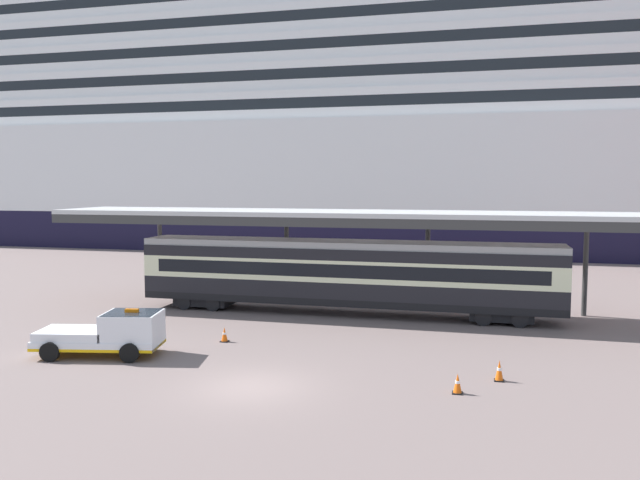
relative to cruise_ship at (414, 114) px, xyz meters
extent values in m
plane|color=#71605D|center=(0.05, -54.32, -15.30)|extent=(400.00, 400.00, 0.00)
cube|color=black|center=(0.02, 0.01, -13.23)|extent=(140.86, 26.82, 4.13)
cube|color=white|center=(0.02, 0.01, -6.35)|extent=(140.86, 26.82, 9.63)
cube|color=white|center=(0.02, 0.01, -0.02)|extent=(129.59, 24.67, 3.03)
cube|color=black|center=(0.02, -12.28, 0.13)|extent=(123.95, 0.12, 1.09)
cube|color=white|center=(0.02, 0.01, 3.01)|extent=(124.41, 23.69, 3.03)
cube|color=black|center=(0.02, -11.78, 3.16)|extent=(119.00, 0.12, 1.09)
cube|color=white|center=(0.02, 0.01, 6.03)|extent=(119.22, 22.70, 3.03)
cube|color=black|center=(0.02, -11.29, 6.18)|extent=(114.04, 0.12, 1.09)
cube|color=white|center=(0.02, 0.01, 9.06)|extent=(114.04, 21.71, 3.03)
cube|color=black|center=(0.02, -10.80, 9.21)|extent=(109.08, 0.12, 1.09)
cube|color=white|center=(0.02, 0.01, 12.09)|extent=(108.85, 20.73, 3.03)
cube|color=silver|center=(0.68, -40.49, -9.68)|extent=(34.30, 5.33, 0.25)
cube|color=#343434|center=(0.68, -43.06, -10.06)|extent=(34.30, 0.20, 0.50)
cylinder|color=#343434|center=(-12.18, -38.23, -12.55)|extent=(0.28, 0.28, 5.49)
cylinder|color=#343434|center=(-3.61, -38.23, -12.55)|extent=(0.28, 0.28, 5.49)
cylinder|color=#343434|center=(4.97, -38.23, -12.55)|extent=(0.28, 0.28, 5.49)
cylinder|color=#343434|center=(13.54, -38.23, -12.55)|extent=(0.28, 0.28, 5.49)
cube|color=black|center=(0.68, -40.99, -14.45)|extent=(23.28, 2.80, 0.40)
cube|color=black|center=(0.68, -40.99, -13.80)|extent=(23.28, 2.80, 0.90)
cube|color=beige|center=(0.68, -40.99, -12.75)|extent=(23.28, 2.80, 1.20)
cube|color=black|center=(0.68, -42.36, -12.70)|extent=(21.42, 0.08, 0.72)
cube|color=black|center=(0.68, -40.99, -11.85)|extent=(23.28, 2.80, 0.60)
cube|color=#999999|center=(0.68, -40.99, -11.37)|extent=(23.28, 2.69, 0.36)
cube|color=black|center=(-7.70, -40.99, -14.85)|extent=(3.20, 2.35, 0.50)
cylinder|color=black|center=(-8.60, -42.17, -14.88)|extent=(0.84, 0.12, 0.84)
cylinder|color=black|center=(-6.80, -42.17, -14.88)|extent=(0.84, 0.12, 0.84)
cube|color=black|center=(9.06, -40.99, -14.85)|extent=(3.20, 2.35, 0.50)
cylinder|color=black|center=(8.16, -42.17, -14.88)|extent=(0.84, 0.12, 0.84)
cylinder|color=black|center=(9.96, -42.17, -14.88)|extent=(0.84, 0.12, 0.84)
cube|color=white|center=(-7.67, -51.97, -14.72)|extent=(5.50, 3.01, 0.36)
cube|color=#F2B20C|center=(-7.67, -51.97, -14.85)|extent=(5.50, 3.03, 0.12)
cube|color=white|center=(-6.25, -51.68, -13.99)|extent=(2.63, 2.34, 1.10)
cube|color=#19232D|center=(-6.25, -51.68, -13.64)|extent=(2.41, 2.22, 0.44)
cube|color=orange|center=(-6.25, -51.68, -13.36)|extent=(0.59, 0.31, 0.16)
cube|color=white|center=(-8.69, -52.18, -14.36)|extent=(3.24, 2.47, 0.36)
cylinder|color=black|center=(-6.24, -50.66, -14.90)|extent=(0.83, 0.41, 0.80)
cylinder|color=black|center=(-5.84, -52.62, -14.90)|extent=(0.83, 0.41, 0.80)
cylinder|color=black|center=(-9.50, -51.33, -14.90)|extent=(0.83, 0.41, 0.80)
cylinder|color=black|center=(-9.10, -53.29, -14.90)|extent=(0.83, 0.41, 0.80)
cube|color=black|center=(7.29, -53.21, -15.28)|extent=(0.36, 0.36, 0.04)
cone|color=#EA590F|center=(7.29, -53.21, -14.92)|extent=(0.30, 0.30, 0.67)
cylinder|color=white|center=(7.29, -53.21, -14.89)|extent=(0.17, 0.17, 0.09)
cube|color=black|center=(-3.42, -48.48, -15.28)|extent=(0.36, 0.36, 0.04)
cone|color=#EA590F|center=(-3.42, -48.48, -14.94)|extent=(0.30, 0.30, 0.63)
cylinder|color=white|center=(-3.42, -48.48, -14.91)|extent=(0.17, 0.17, 0.09)
cube|color=black|center=(8.73, -51.39, -15.28)|extent=(0.36, 0.36, 0.04)
cone|color=#EA590F|center=(8.73, -51.39, -14.89)|extent=(0.30, 0.30, 0.74)
cylinder|color=white|center=(8.73, -51.39, -14.85)|extent=(0.17, 0.17, 0.10)
camera|label=1|loc=(7.99, -75.32, -7.97)|focal=35.72mm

